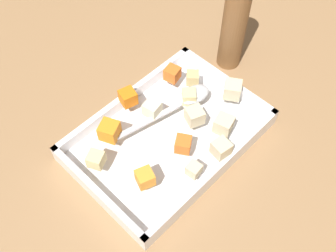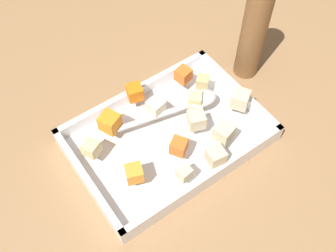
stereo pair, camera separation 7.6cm
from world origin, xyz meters
name	(u,v)px [view 1 (the left image)]	position (x,y,z in m)	size (l,w,h in m)	color
ground_plane	(164,149)	(0.00, 0.00, 0.00)	(4.00, 4.00, 0.00)	#936D47
baking_dish	(168,137)	(0.02, 0.01, 0.01)	(0.37, 0.26, 0.04)	silver
carrot_chunk_mid_right	(145,178)	(-0.09, -0.04, 0.06)	(0.03, 0.03, 0.03)	orange
carrot_chunk_far_left	(109,131)	(-0.07, 0.08, 0.06)	(0.03, 0.03, 0.03)	orange
carrot_chunk_corner_sw	(172,73)	(0.12, 0.09, 0.06)	(0.03, 0.03, 0.03)	orange
carrot_chunk_corner_ne	(183,144)	(0.01, -0.04, 0.06)	(0.03, 0.03, 0.03)	orange
carrot_chunk_near_right	(128,97)	(0.01, 0.11, 0.06)	(0.03, 0.03, 0.03)	orange
potato_chunk_center	(195,116)	(0.07, -0.01, 0.06)	(0.03, 0.03, 0.03)	beige
potato_chunk_near_left	(221,148)	(0.05, -0.10, 0.06)	(0.03, 0.03, 0.03)	beige
potato_chunk_near_spoon	(232,90)	(0.17, -0.03, 0.06)	(0.03, 0.03, 0.03)	beige
potato_chunk_back_center	(152,109)	(0.03, 0.06, 0.06)	(0.03, 0.03, 0.03)	beige
potato_chunk_under_handle	(189,96)	(0.10, 0.03, 0.06)	(0.03, 0.03, 0.03)	#E0CC89
potato_chunk_rim_edge	(96,159)	(-0.12, 0.05, 0.06)	(0.03, 0.03, 0.03)	#E0CC89
potato_chunk_mid_left	(193,78)	(0.14, 0.06, 0.06)	(0.03, 0.03, 0.03)	tan
potato_chunk_far_right	(194,169)	(-0.02, -0.09, 0.05)	(0.02, 0.02, 0.02)	beige
potato_chunk_corner_nw	(224,124)	(0.09, -0.07, 0.06)	(0.03, 0.03, 0.03)	beige
serving_spoon	(189,98)	(0.10, 0.03, 0.05)	(0.22, 0.07, 0.02)	silver
pepper_mill	(235,23)	(0.27, 0.06, 0.11)	(0.05, 0.05, 0.25)	brown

